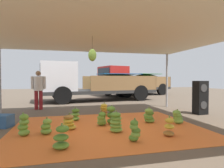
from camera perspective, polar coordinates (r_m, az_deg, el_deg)
name	(u,v)px	position (r m, az deg, el deg)	size (l,w,h in m)	color
ground_plane	(93,111)	(8.57, -5.72, -7.96)	(40.00, 40.00, 0.00)	brown
tarp_orange	(107,127)	(5.68, -1.41, -12.86)	(5.32, 4.14, 0.01)	orange
tent_canopy	(108,35)	(5.55, -1.26, 14.43)	(8.00, 7.00, 2.73)	#9EA0A5
banana_bunch_0	(116,123)	(5.14, 1.18, -11.52)	(0.44, 0.45, 0.58)	#75A83D
banana_bunch_1	(102,119)	(5.82, -3.11, -10.49)	(0.36, 0.37, 0.45)	#60932D
banana_bunch_2	(149,116)	(6.33, 11.02, -9.36)	(0.44, 0.44, 0.50)	#6B9E38
banana_bunch_3	(75,115)	(6.63, -11.01, -9.11)	(0.43, 0.43, 0.45)	#6B9E38
banana_bunch_4	(112,116)	(6.00, -0.09, -9.52)	(0.40, 0.39, 0.59)	#518428
banana_bunch_5	(135,131)	(4.45, 6.80, -13.87)	(0.33, 0.31, 0.53)	#518428
banana_bunch_6	(46,127)	(5.25, -19.06, -12.08)	(0.38, 0.38, 0.43)	#6B9E38
banana_bunch_7	(178,117)	(6.42, 19.06, -9.38)	(0.39, 0.40, 0.46)	#75A83D
banana_bunch_8	(169,128)	(5.02, 16.73, -12.39)	(0.39, 0.39, 0.51)	#996628
banana_bunch_9	(24,125)	(5.30, -24.92, -11.21)	(0.37, 0.37, 0.58)	#6B9E38
banana_bunch_10	(69,123)	(5.51, -12.76, -11.23)	(0.47, 0.47, 0.47)	gold
banana_bunch_11	(61,138)	(4.12, -14.93, -15.43)	(0.40, 0.40, 0.51)	#60932D
banana_bunch_12	(104,110)	(7.41, -2.43, -7.74)	(0.42, 0.43, 0.51)	#996628
cargo_truck_main	(95,82)	(12.33, -5.26, 0.54)	(7.41, 3.17, 2.40)	#2D2D2D
cargo_truck_far	(133,81)	(16.46, 6.30, 0.86)	(6.59, 4.04, 2.40)	#2D2D2D
worker_0	(38,87)	(9.38, -21.18, -0.82)	(0.66, 0.40, 1.79)	maroon
speaker_stack	(200,97)	(8.42, 24.94, -3.69)	(0.52, 0.45, 1.34)	black
crate_0	(2,121)	(6.53, -30.05, -9.57)	(0.53, 0.42, 0.37)	#335B8E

